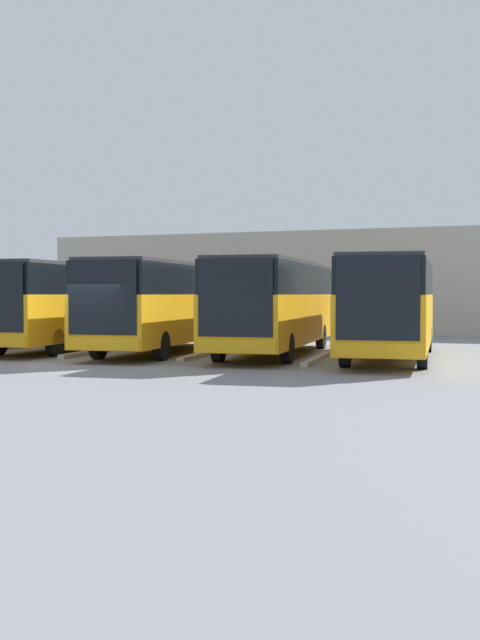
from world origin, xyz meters
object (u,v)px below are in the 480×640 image
Objects in this scene: bus_1 at (275,303)px; bus_3 at (71,302)px; bus_2 at (165,303)px; bus_0 at (391,304)px.

bus_1 is 1.00× the size of bus_3.
bus_1 is 1.00× the size of bus_2.
bus_1 is (4.25, -0.31, 0.00)m from bus_0.
bus_3 is at bearing -5.36° from bus_1.
bus_0 is 1.00× the size of bus_3.
bus_3 is (4.25, -0.16, 0.00)m from bus_2.
bus_2 is 4.25m from bus_3.
bus_1 is at bearing 174.64° from bus_3.
bus_0 and bus_1 have the same top height.
bus_3 is at bearing -8.92° from bus_2.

